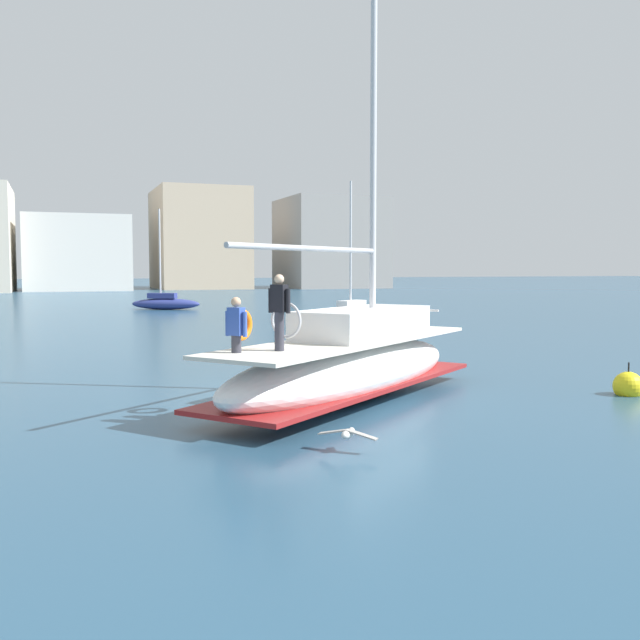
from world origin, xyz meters
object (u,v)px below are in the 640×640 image
main_sailboat (350,362)px  seagull (348,434)px  moored_sloop_near (354,311)px  moored_catamaran (165,302)px  mooring_buoy (628,386)px

main_sailboat → seagull: (-1.92, -4.51, -0.60)m
main_sailboat → moored_sloop_near: bearing=66.9°
moored_catamaran → mooring_buoy: (5.59, -41.18, -0.34)m
moored_sloop_near → moored_catamaran: 17.79m
main_sailboat → mooring_buoy: (6.79, -1.81, -0.69)m
main_sailboat → moored_sloop_near: main_sailboat is taller
seagull → mooring_buoy: (8.71, 2.70, -0.09)m
main_sailboat → moored_catamaran: main_sailboat is taller
main_sailboat → moored_sloop_near: (10.27, 24.07, -0.34)m
main_sailboat → mooring_buoy: bearing=-14.9°
moored_sloop_near → moored_catamaran: (-9.08, 15.30, -0.00)m
mooring_buoy → moored_catamaran: bearing=97.7°
moored_catamaran → mooring_buoy: bearing=-82.3°
moored_catamaran → main_sailboat: bearing=-91.7°
main_sailboat → moored_catamaran: (1.20, 39.37, -0.35)m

